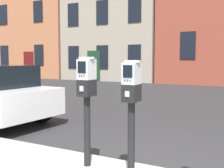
# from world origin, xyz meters

# --- Properties ---
(parking_meter_near_kerb) EXTENTS (0.22, 0.25, 1.47)m
(parking_meter_near_kerb) POSITION_xyz_m (-0.72, -0.22, 1.15)
(parking_meter_near_kerb) COLOR black
(parking_meter_near_kerb) RESTS_ON sidewalk_slab
(parking_meter_twin_adjacent) EXTENTS (0.22, 0.25, 1.43)m
(parking_meter_twin_adjacent) POSITION_xyz_m (-0.06, -0.22, 1.12)
(parking_meter_twin_adjacent) COLOR black
(parking_meter_twin_adjacent) RESTS_ON sidewalk_slab
(townhouse_cream_stone) EXTENTS (7.59, 6.19, 9.96)m
(townhouse_cream_stone) POSITION_xyz_m (-16.48, 17.04, 4.99)
(townhouse_cream_stone) COLOR #B7704C
(townhouse_cream_stone) RESTS_ON ground_plane
(townhouse_brownstone) EXTENTS (7.20, 6.76, 9.04)m
(townhouse_brownstone) POSITION_xyz_m (-8.89, 17.33, 4.52)
(townhouse_brownstone) COLOR #9E9384
(townhouse_brownstone) RESTS_ON ground_plane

